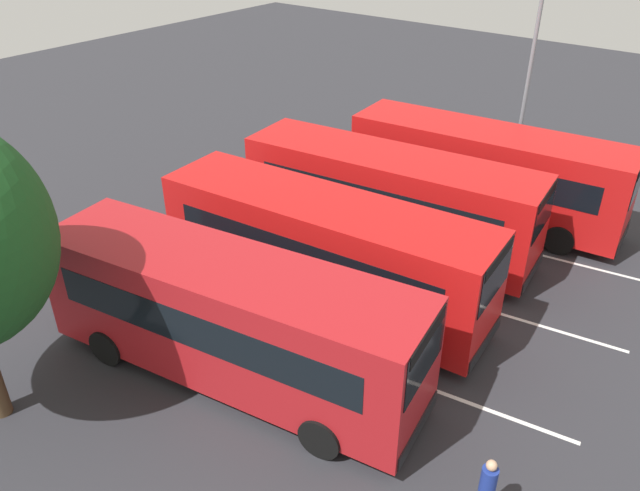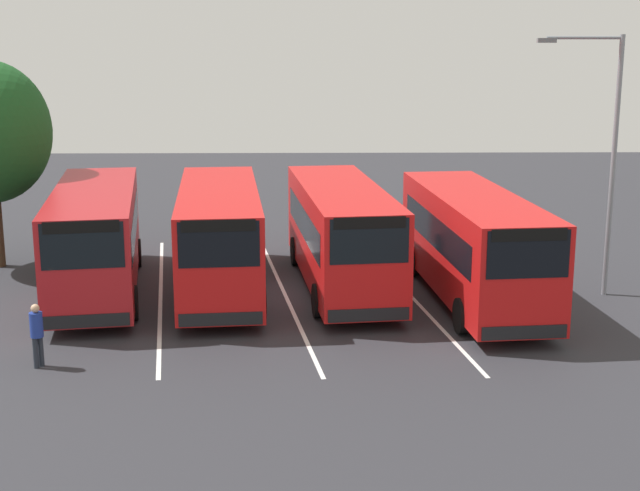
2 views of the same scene
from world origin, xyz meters
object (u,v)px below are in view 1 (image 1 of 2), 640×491
Objects in this scene: bus_far_left at (231,317)px; street_lamp at (528,66)px; pedestrian at (487,486)px; bus_far_right at (487,171)px; bus_center_right at (390,198)px; bus_center_left at (325,249)px.

street_lamp is at bearing 78.92° from bus_far_left.
street_lamp reaches higher than pedestrian.
pedestrian is 17.40m from street_lamp.
bus_far_right is 1.24× the size of street_lamp.
pedestrian is at bearing -69.86° from bus_far_right.
bus_center_right is at bearing -116.61° from bus_far_right.
bus_far_left is at bearing -0.55° from street_lamp.
street_lamp is (-6.20, 15.83, 3.68)m from pedestrian.
bus_center_right is 1.00× the size of bus_far_right.
bus_far_left is 1.00× the size of bus_center_right.
street_lamp is at bearing 76.46° from bus_center_right.
bus_center_left is 7.92m from pedestrian.
bus_far_left and bus_center_right have the same top height.
bus_center_right is (-0.46, 7.79, 0.00)m from bus_far_left.
bus_far_right is at bearing 75.69° from bus_center_left.
bus_far_left is 3.90m from bus_center_left.
bus_center_left is 8.00m from bus_far_right.
street_lamp reaches higher than bus_far_right.
bus_center_right is 10.61m from pedestrian.
street_lamp is at bearing -123.06° from pedestrian.
street_lamp reaches higher than bus_far_left.
bus_far_left is 1.25× the size of street_lamp.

